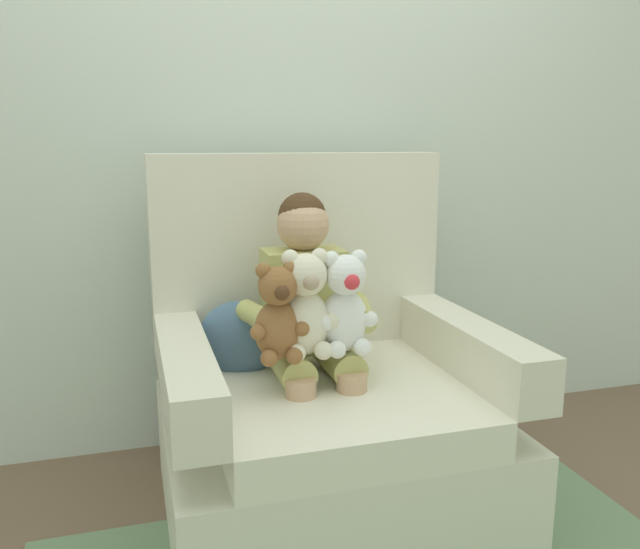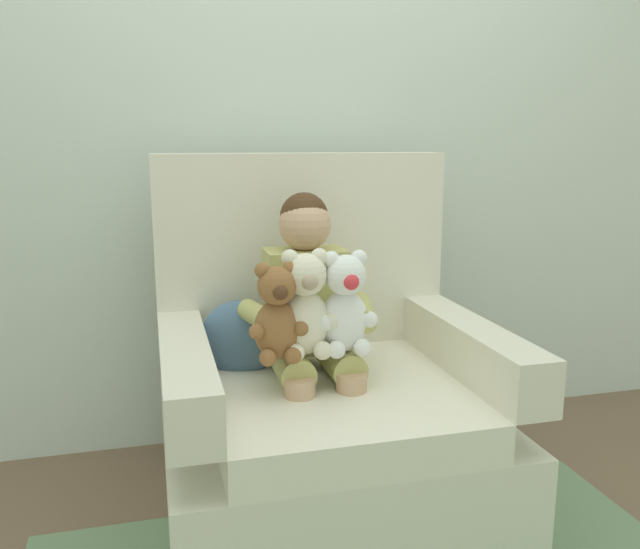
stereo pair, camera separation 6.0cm
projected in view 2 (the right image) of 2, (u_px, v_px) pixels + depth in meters
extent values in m
plane|color=brown|center=(330.00, 512.00, 2.15)|extent=(8.00, 8.00, 0.00)
cube|color=silver|center=(283.00, 118.00, 2.56)|extent=(6.00, 0.10, 2.60)
cube|color=silver|center=(330.00, 464.00, 2.12)|extent=(1.04, 0.93, 0.35)
cube|color=white|center=(336.00, 404.00, 2.00)|extent=(0.76, 0.79, 0.12)
cube|color=silver|center=(302.00, 250.00, 2.36)|extent=(1.04, 0.14, 0.70)
cube|color=silver|center=(186.00, 374.00, 1.86)|extent=(0.14, 0.79, 0.17)
cube|color=silver|center=(471.00, 348.00, 2.09)|extent=(0.14, 0.79, 0.17)
cube|color=tan|center=(305.00, 300.00, 2.13)|extent=(0.26, 0.16, 0.34)
sphere|color=tan|center=(305.00, 225.00, 2.08)|extent=(0.17, 0.17, 0.17)
sphere|color=#472D19|center=(304.00, 217.00, 2.09)|extent=(0.16, 0.16, 0.16)
cylinder|color=tan|center=(290.00, 364.00, 2.03)|extent=(0.11, 0.26, 0.11)
cylinder|color=tan|center=(300.00, 426.00, 1.93)|extent=(0.09, 0.09, 0.30)
cylinder|color=tan|center=(339.00, 360.00, 2.07)|extent=(0.11, 0.26, 0.11)
cylinder|color=tan|center=(351.00, 420.00, 1.97)|extent=(0.09, 0.09, 0.30)
cylinder|color=tan|center=(264.00, 319.00, 1.98)|extent=(0.13, 0.27, 0.07)
cylinder|color=tan|center=(363.00, 312.00, 2.06)|extent=(0.13, 0.27, 0.07)
ellipsoid|color=white|center=(344.00, 321.00, 1.96)|extent=(0.15, 0.12, 0.19)
sphere|color=white|center=(346.00, 275.00, 1.92)|extent=(0.12, 0.12, 0.12)
sphere|color=#DB333D|center=(351.00, 282.00, 1.87)|extent=(0.05, 0.05, 0.05)
sphere|color=white|center=(331.00, 259.00, 1.91)|extent=(0.05, 0.05, 0.05)
sphere|color=white|center=(325.00, 323.00, 1.91)|extent=(0.05, 0.05, 0.05)
sphere|color=white|center=(336.00, 350.00, 1.91)|extent=(0.05, 0.05, 0.05)
sphere|color=white|center=(359.00, 258.00, 1.93)|extent=(0.05, 0.05, 0.05)
sphere|color=white|center=(370.00, 320.00, 1.94)|extent=(0.05, 0.05, 0.05)
sphere|color=white|center=(362.00, 348.00, 1.93)|extent=(0.05, 0.05, 0.05)
ellipsoid|color=brown|center=(277.00, 330.00, 1.89)|extent=(0.14, 0.11, 0.18)
sphere|color=brown|center=(277.00, 286.00, 1.85)|extent=(0.11, 0.11, 0.11)
sphere|color=#4C2D19|center=(280.00, 293.00, 1.81)|extent=(0.04, 0.04, 0.04)
sphere|color=brown|center=(262.00, 270.00, 1.84)|extent=(0.05, 0.05, 0.05)
sphere|color=brown|center=(257.00, 332.00, 1.84)|extent=(0.05, 0.05, 0.05)
sphere|color=brown|center=(268.00, 358.00, 1.85)|extent=(0.05, 0.05, 0.05)
sphere|color=brown|center=(290.00, 269.00, 1.86)|extent=(0.05, 0.05, 0.05)
sphere|color=brown|center=(301.00, 328.00, 1.87)|extent=(0.05, 0.05, 0.05)
sphere|color=brown|center=(293.00, 356.00, 1.87)|extent=(0.05, 0.05, 0.05)
ellipsoid|color=silver|center=(304.00, 323.00, 1.93)|extent=(0.15, 0.13, 0.20)
sphere|color=silver|center=(305.00, 275.00, 1.89)|extent=(0.13, 0.13, 0.13)
sphere|color=tan|center=(310.00, 282.00, 1.84)|extent=(0.05, 0.05, 0.05)
sphere|color=silver|center=(290.00, 258.00, 1.87)|extent=(0.05, 0.05, 0.05)
sphere|color=silver|center=(284.00, 325.00, 1.88)|extent=(0.05, 0.05, 0.05)
sphere|color=silver|center=(295.00, 353.00, 1.88)|extent=(0.06, 0.06, 0.06)
sphere|color=silver|center=(319.00, 257.00, 1.90)|extent=(0.05, 0.05, 0.05)
sphere|color=silver|center=(331.00, 321.00, 1.91)|extent=(0.05, 0.05, 0.05)
sphere|color=silver|center=(323.00, 351.00, 1.90)|extent=(0.06, 0.06, 0.06)
ellipsoid|color=slate|center=(240.00, 339.00, 2.14)|extent=(0.28, 0.18, 0.26)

